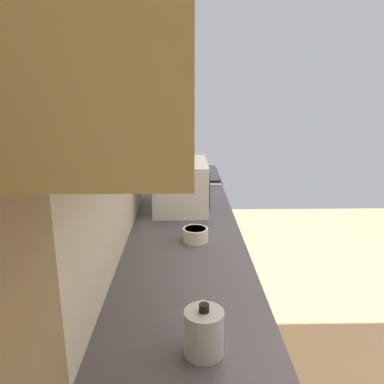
# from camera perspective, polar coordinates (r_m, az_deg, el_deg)

# --- Properties ---
(wall_back) EXTENTS (4.29, 0.12, 2.61)m
(wall_back) POSITION_cam_1_polar(r_m,az_deg,el_deg) (1.90, -12.10, 3.38)
(wall_back) COLOR beige
(wall_back) RESTS_ON ground_plane
(counter_run) EXTENTS (3.29, 0.62, 0.93)m
(counter_run) POSITION_cam_1_polar(r_m,az_deg,el_deg) (1.85, -1.12, -25.92)
(counter_run) COLOR tan
(counter_run) RESTS_ON ground_plane
(upper_cabinets) EXTENTS (1.82, 0.31, 0.73)m
(upper_cabinets) POSITION_cam_1_polar(r_m,az_deg,el_deg) (1.42, -7.67, 24.57)
(upper_cabinets) COLOR tan
(oven_range) EXTENTS (0.67, 0.63, 1.11)m
(oven_range) POSITION_cam_1_polar(r_m,az_deg,el_deg) (3.58, -0.99, -4.33)
(oven_range) COLOR black
(oven_range) RESTS_ON ground_plane
(microwave) EXTENTS (0.49, 0.35, 0.31)m
(microwave) POSITION_cam_1_polar(r_m,az_deg,el_deg) (2.44, -1.66, 1.04)
(microwave) COLOR white
(microwave) RESTS_ON counter_run
(bowl) EXTENTS (0.13, 0.13, 0.07)m
(bowl) POSITION_cam_1_polar(r_m,az_deg,el_deg) (1.94, 0.51, -6.37)
(bowl) COLOR silver
(bowl) RESTS_ON counter_run
(kettle) EXTENTS (0.16, 0.12, 0.16)m
(kettle) POSITION_cam_1_polar(r_m,az_deg,el_deg) (1.18, 1.80, -20.37)
(kettle) COLOR #B7BABF
(kettle) RESTS_ON counter_run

